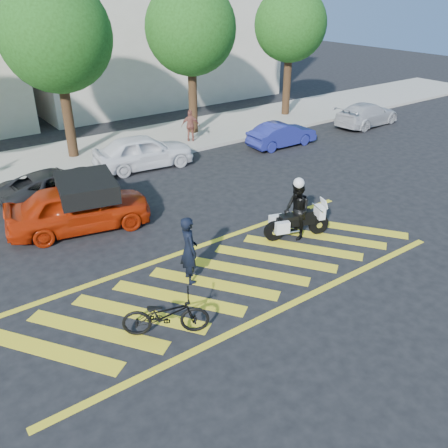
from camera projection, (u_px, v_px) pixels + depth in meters
ground at (231, 276)px, 13.02m from camera, size 90.00×90.00×0.00m
sidewalk at (74, 157)px, 21.62m from camera, size 60.00×5.00×0.15m
crosswalk at (230, 277)px, 13.00m from camera, size 12.33×4.00×0.01m
building_right at (148, 12)px, 30.33m from camera, size 16.00×8.00×11.00m
tree_center at (59, 39)px, 19.44m from camera, size 4.60×4.60×7.56m
tree_right at (192, 32)px, 22.87m from camera, size 4.40×4.40×7.41m
tree_far_right at (291, 27)px, 26.31m from camera, size 4.00×4.00×7.10m
officer_bike at (189, 250)px, 12.44m from camera, size 0.59×0.77×1.89m
bicycle at (166, 314)px, 10.70m from camera, size 2.06×1.58×1.04m
police_motorcycle at (296, 222)px, 14.79m from camera, size 2.10×1.06×0.96m
officer_moto at (297, 211)px, 14.59m from camera, size 0.95×1.08×1.86m
red_convertible at (79, 207)px, 15.19m from camera, size 4.79×2.72×1.54m
parked_mid_left at (58, 185)px, 17.28m from camera, size 4.32×2.17×1.18m
parked_mid_right at (144, 151)px, 20.31m from camera, size 4.46×2.26×1.46m
parked_right at (282, 134)px, 23.05m from camera, size 3.59×1.37×1.17m
parked_far_right at (367, 114)px, 26.38m from camera, size 4.45×2.09×1.25m
pedestrian_right at (191, 126)px, 23.22m from camera, size 0.96×0.79×1.53m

